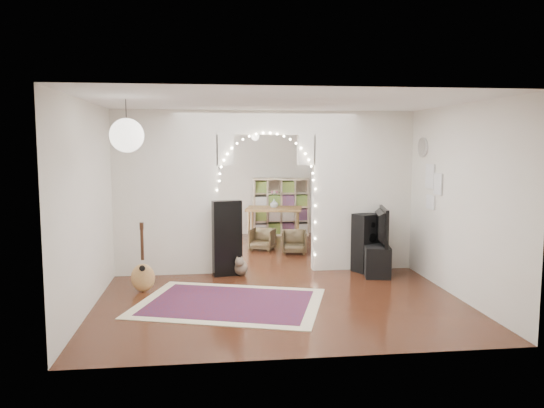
{
  "coord_description": "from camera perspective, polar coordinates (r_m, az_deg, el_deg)",
  "views": [
    {
      "loc": [
        -0.96,
        -8.8,
        2.15
      ],
      "look_at": [
        0.14,
        0.3,
        1.11
      ],
      "focal_mm": 35.0,
      "sensor_mm": 36.0,
      "label": 1
    }
  ],
  "objects": [
    {
      "name": "wall_left",
      "position": [
        8.97,
        -16.75,
        1.08
      ],
      "size": [
        0.02,
        7.5,
        2.7
      ],
      "primitive_type": "cube",
      "color": "silver",
      "rests_on": "floor"
    },
    {
      "name": "floor_speaker",
      "position": [
        9.1,
        10.07,
        -4.15
      ],
      "size": [
        0.48,
        0.46,
        0.98
      ],
      "rotation": [
        0.0,
        0.0,
        0.43
      ],
      "color": "black",
      "rests_on": "floor"
    },
    {
      "name": "fairy_lights",
      "position": [
        8.75,
        -0.57,
        2.54
      ],
      "size": [
        1.64,
        0.04,
        1.6
      ],
      "primitive_type": null,
      "color": "#FFEABF",
      "rests_on": "divider_wall"
    },
    {
      "name": "ceiling",
      "position": [
        8.87,
        -0.67,
        10.03
      ],
      "size": [
        5.0,
        7.5,
        0.02
      ],
      "primitive_type": "cube",
      "color": "white",
      "rests_on": "wall_back"
    },
    {
      "name": "paper_lantern",
      "position": [
        6.47,
        -15.36,
        7.13
      ],
      "size": [
        0.4,
        0.4,
        0.4
      ],
      "primitive_type": "sphere",
      "color": "white",
      "rests_on": "ceiling"
    },
    {
      "name": "bookcase",
      "position": [
        12.51,
        0.95,
        -0.3
      ],
      "size": [
        1.35,
        0.52,
        1.35
      ],
      "primitive_type": "cube",
      "rotation": [
        0.0,
        0.0,
        -0.15
      ],
      "color": "tan",
      "rests_on": "floor"
    },
    {
      "name": "dining_chair_right",
      "position": [
        10.5,
        2.41,
        -4.09
      ],
      "size": [
        0.56,
        0.57,
        0.45
      ],
      "primitive_type": "imported",
      "rotation": [
        0.0,
        0.0,
        -0.16
      ],
      "color": "#473923",
      "rests_on": "floor"
    },
    {
      "name": "ceiling_fan",
      "position": [
        10.85,
        -1.83,
        7.79
      ],
      "size": [
        1.1,
        1.1,
        0.3
      ],
      "primitive_type": null,
      "color": "gold",
      "rests_on": "ceiling"
    },
    {
      "name": "divider_wall",
      "position": [
        8.88,
        -0.66,
        1.79
      ],
      "size": [
        5.0,
        0.2,
        2.7
      ],
      "color": "silver",
      "rests_on": "floor"
    },
    {
      "name": "media_console",
      "position": [
        9.08,
        11.06,
        -5.72
      ],
      "size": [
        0.59,
        1.06,
        0.5
      ],
      "primitive_type": "cube",
      "rotation": [
        0.0,
        0.0,
        -0.2
      ],
      "color": "black",
      "rests_on": "floor"
    },
    {
      "name": "acoustic_guitar",
      "position": [
        7.98,
        -13.74,
        -6.54
      ],
      "size": [
        0.37,
        0.22,
        0.87
      ],
      "rotation": [
        0.0,
        0.0,
        -0.29
      ],
      "color": "#BA7B4A",
      "rests_on": "floor"
    },
    {
      "name": "window",
      "position": [
        10.73,
        -14.98,
        2.78
      ],
      "size": [
        0.04,
        1.2,
        1.4
      ],
      "primitive_type": "cube",
      "color": "white",
      "rests_on": "wall_left"
    },
    {
      "name": "tabby_cat",
      "position": [
        8.78,
        -3.39,
        -6.75
      ],
      "size": [
        0.29,
        0.54,
        0.35
      ],
      "rotation": [
        0.0,
        0.0,
        -0.21
      ],
      "color": "brown",
      "rests_on": "floor"
    },
    {
      "name": "picture_frames",
      "position": [
        8.55,
        16.87,
        1.84
      ],
      "size": [
        0.02,
        0.5,
        0.7
      ],
      "primitive_type": null,
      "color": "white",
      "rests_on": "wall_right"
    },
    {
      "name": "area_rug",
      "position": [
        7.33,
        -4.59,
        -10.54
      ],
      "size": [
        2.86,
        2.46,
        0.02
      ],
      "primitive_type": "cube",
      "rotation": [
        0.0,
        0.0,
        -0.3
      ],
      "color": "maroon",
      "rests_on": "floor"
    },
    {
      "name": "wall_right",
      "position": [
        9.49,
        14.52,
        1.43
      ],
      "size": [
        0.02,
        7.5,
        2.7
      ],
      "primitive_type": "cube",
      "color": "silver",
      "rests_on": "floor"
    },
    {
      "name": "guitar_case",
      "position": [
        8.69,
        -4.85,
        -3.69
      ],
      "size": [
        0.5,
        0.26,
        1.24
      ],
      "primitive_type": "cube",
      "rotation": [
        0.0,
        0.0,
        0.23
      ],
      "color": "black",
      "rests_on": "floor"
    },
    {
      "name": "wall_front",
      "position": [
        5.2,
        3.84,
        -2.38
      ],
      "size": [
        5.0,
        0.02,
        2.7
      ],
      "primitive_type": "cube",
      "color": "silver",
      "rests_on": "floor"
    },
    {
      "name": "dining_chair_left",
      "position": [
        10.82,
        -1.05,
        -3.81
      ],
      "size": [
        0.62,
        0.62,
        0.44
      ],
      "primitive_type": "imported",
      "rotation": [
        0.0,
        0.0,
        -0.39
      ],
      "color": "#473923",
      "rests_on": "floor"
    },
    {
      "name": "tv",
      "position": [
        8.98,
        11.14,
        -2.23
      ],
      "size": [
        0.35,
        1.08,
        0.62
      ],
      "primitive_type": "imported",
      "rotation": [
        0.0,
        0.0,
        1.37
      ],
      "color": "black",
      "rests_on": "media_console"
    },
    {
      "name": "flower_vase",
      "position": [
        11.66,
        0.23,
        0.07
      ],
      "size": [
        0.22,
        0.22,
        0.19
      ],
      "primitive_type": "imported",
      "rotation": [
        0.0,
        0.0,
        -0.2
      ],
      "color": "white",
      "rests_on": "dining_table"
    },
    {
      "name": "wall_back",
      "position": [
        12.61,
        -2.51,
        2.83
      ],
      "size": [
        5.0,
        0.02,
        2.7
      ],
      "primitive_type": "cube",
      "color": "silver",
      "rests_on": "floor"
    },
    {
      "name": "dining_table",
      "position": [
        11.68,
        0.23,
        -0.75
      ],
      "size": [
        1.34,
        1.02,
        0.76
      ],
      "rotation": [
        0.0,
        0.0,
        -0.2
      ],
      "color": "brown",
      "rests_on": "floor"
    },
    {
      "name": "floor",
      "position": [
        9.11,
        -0.65,
        -7.18
      ],
      "size": [
        7.5,
        7.5,
        0.0
      ],
      "primitive_type": "plane",
      "color": "black",
      "rests_on": "ground"
    },
    {
      "name": "wall_clock",
      "position": [
        8.89,
        15.95,
        5.9
      ],
      "size": [
        0.03,
        0.31,
        0.31
      ],
      "primitive_type": "cylinder",
      "rotation": [
        0.0,
        1.57,
        0.0
      ],
      "color": "white",
      "rests_on": "wall_right"
    }
  ]
}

